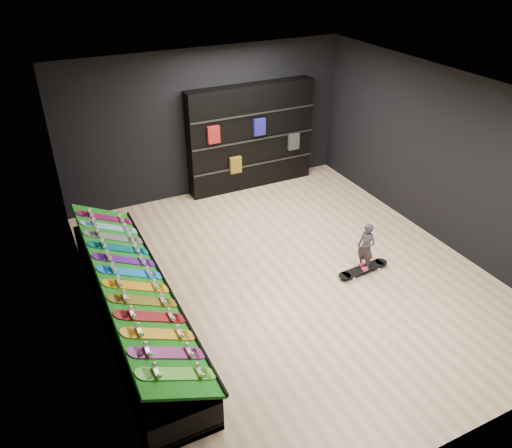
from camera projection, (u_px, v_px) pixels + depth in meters
name	position (u px, v px, depth m)	size (l,w,h in m)	color
floor	(289.00, 275.00, 8.21)	(6.00, 7.00, 0.01)	beige
ceiling	(296.00, 94.00, 6.68)	(6.00, 7.00, 0.01)	white
wall_back	(207.00, 123.00, 10.15)	(6.00, 0.02, 3.00)	black
wall_front	(474.00, 345.00, 4.75)	(6.00, 0.02, 3.00)	black
wall_left	(86.00, 242.00, 6.31)	(0.02, 7.00, 3.00)	black
wall_right	(443.00, 159.00, 8.59)	(0.02, 7.00, 3.00)	black
display_rack	(134.00, 308.00, 7.12)	(0.90, 4.50, 0.50)	black
turf_ramp	(133.00, 281.00, 6.90)	(1.00, 4.50, 0.04)	#0F620F
back_shelving	(251.00, 137.00, 10.55)	(2.78, 0.32, 2.22)	black
floor_skateboard	(363.00, 270.00, 8.25)	(0.98, 0.22, 0.09)	black
child	(365.00, 256.00, 8.10)	(0.19, 0.13, 0.50)	black
display_board_0	(177.00, 374.00, 5.43)	(0.98, 0.22, 0.09)	green
display_board_1	(168.00, 353.00, 5.70)	(0.98, 0.22, 0.09)	#2626BF
display_board_2	(159.00, 334.00, 5.96)	(0.98, 0.22, 0.09)	yellow
display_board_3	(151.00, 317.00, 6.23)	(0.98, 0.22, 0.09)	red
display_board_4	(144.00, 301.00, 6.50)	(0.98, 0.22, 0.09)	yellow
display_board_5	(137.00, 286.00, 6.76)	(0.98, 0.22, 0.09)	orange
display_board_6	(131.00, 272.00, 7.03)	(0.98, 0.22, 0.09)	blue
display_board_7	(125.00, 260.00, 7.30)	(0.98, 0.22, 0.09)	purple
display_board_8	(119.00, 248.00, 7.56)	(0.98, 0.22, 0.09)	#0C8C99
display_board_9	(114.00, 237.00, 7.83)	(0.98, 0.22, 0.09)	black
display_board_10	(110.00, 227.00, 8.10)	(0.98, 0.22, 0.09)	#0CB2E5
display_board_11	(105.00, 218.00, 8.36)	(0.98, 0.22, 0.09)	#E5198C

